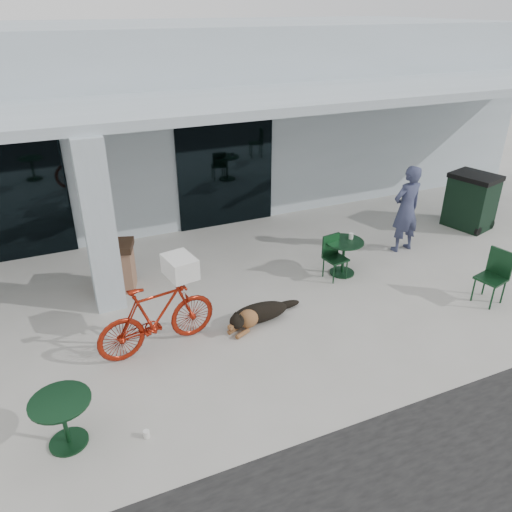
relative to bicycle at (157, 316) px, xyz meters
name	(u,v)px	position (x,y,z in m)	size (l,w,h in m)	color
ground	(232,356)	(0.98, -0.67, -0.59)	(80.00, 80.00, 0.00)	#B6B3AC
building	(119,113)	(0.98, 7.83, 1.66)	(22.00, 7.00, 4.50)	silver
storefront_glass_right	(226,172)	(2.78, 4.31, 0.76)	(2.40, 0.06, 2.70)	black
column	(99,227)	(-0.52, 1.63, 0.97)	(0.50, 0.50, 3.12)	silver
overhang	(159,108)	(0.98, 2.93, 2.62)	(22.00, 2.80, 0.18)	silver
bicycle	(157,316)	(0.00, 0.00, 0.00)	(0.55, 1.96, 1.18)	maroon
laundry_basket	(180,267)	(0.44, 0.07, 0.75)	(0.55, 0.41, 0.33)	white
dog	(260,312)	(1.77, 0.03, -0.39)	(1.19, 0.40, 0.40)	black
cup_near_dog	(146,434)	(-0.62, -1.78, -0.54)	(0.08, 0.08, 0.10)	white
cafe_table_near	(64,422)	(-1.54, -1.47, -0.24)	(0.75, 0.75, 0.70)	#13371E
cafe_table_far	(343,257)	(4.03, 0.93, -0.23)	(0.78, 0.78, 0.73)	#13371E
cafe_chair_far_a	(336,258)	(3.78, 0.83, -0.14)	(0.40, 0.44, 0.89)	#13371E
cafe_chair_far_b	(491,278)	(5.89, -1.08, -0.08)	(0.46, 0.50, 1.02)	#13371E
person	(406,209)	(5.85, 1.35, 0.38)	(0.71, 0.47, 1.94)	#383E5F
cup_on_table	(351,236)	(4.21, 0.98, 0.20)	(0.09, 0.09, 0.12)	white
trash_receptacle	(120,266)	(-0.22, 2.13, -0.10)	(0.57, 0.57, 0.98)	#875E46
wheeled_bin	(471,201)	(8.18, 1.76, 0.08)	(0.82, 1.05, 1.33)	black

